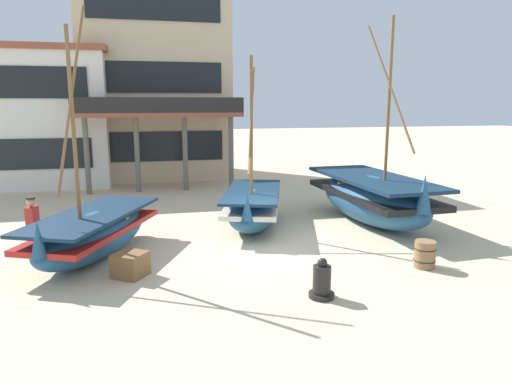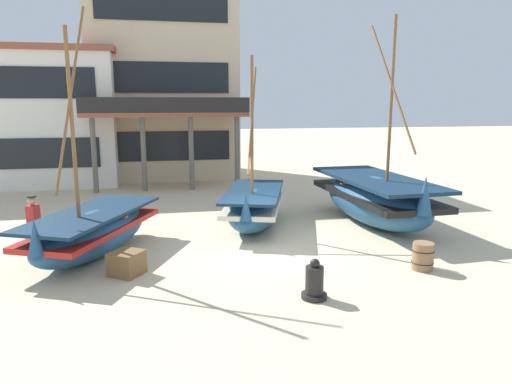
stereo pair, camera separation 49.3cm
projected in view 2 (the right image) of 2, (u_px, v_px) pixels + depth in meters
The scene contains 10 objects.
ground_plane at pixel (263, 245), 13.75m from camera, with size 120.00×120.00×0.00m, color beige.
fishing_boat_near_left at pixel (254, 206), 15.65m from camera, with size 2.96×4.78×5.57m.
fishing_boat_centre_large at pixel (375, 198), 16.03m from camera, with size 2.64×6.16×6.80m.
fishing_boat_far_right at pixel (93, 231), 12.71m from camera, with size 3.57×5.08×6.57m.
fisherman_by_hull at pixel (34, 226), 12.62m from camera, with size 0.30×0.40×1.68m.
capstan_winch at pixel (314, 283), 9.93m from camera, with size 0.56×0.56×0.89m.
wooden_barrel at pixel (423, 256), 11.64m from camera, with size 0.56×0.56×0.70m.
cargo_crate at pixel (127, 263), 11.31m from camera, with size 0.70×0.70×0.58m, color brown.
harbor_building_main at pixel (164, 80), 25.99m from camera, with size 8.05×8.20×10.72m.
harbor_building_annex at pixel (28, 117), 23.96m from camera, with size 9.47×5.70×6.80m.
Camera 2 is at (-2.75, -12.91, 4.14)m, focal length 32.58 mm.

